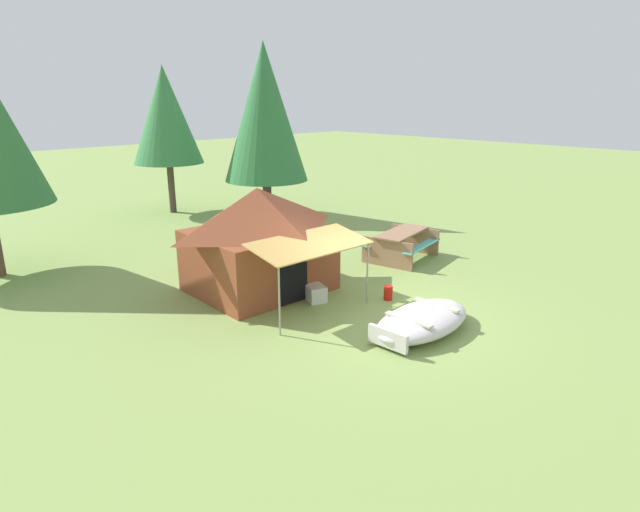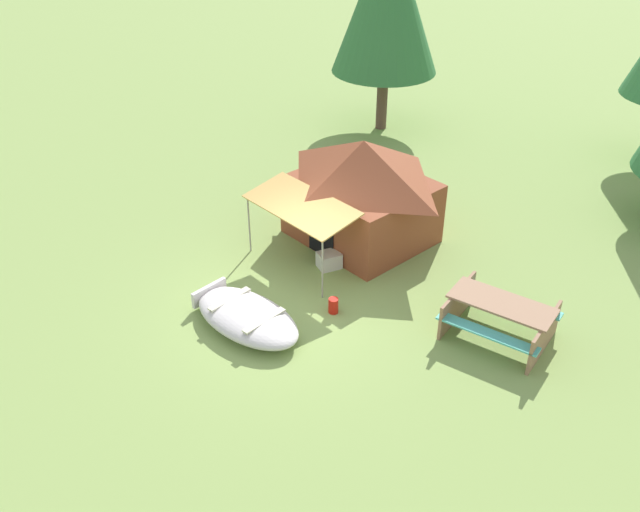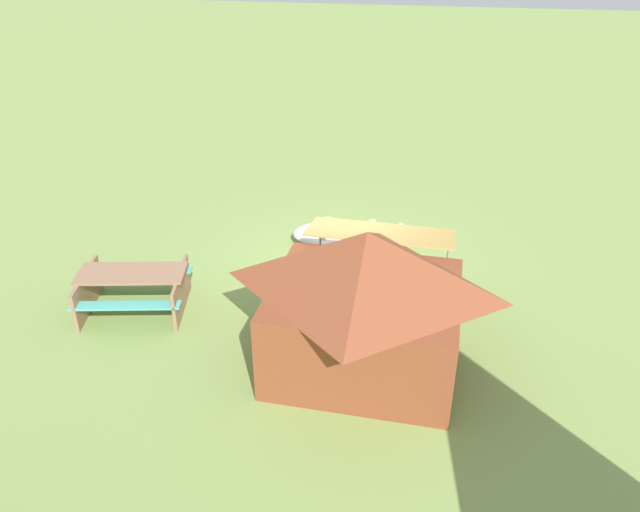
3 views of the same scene
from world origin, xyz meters
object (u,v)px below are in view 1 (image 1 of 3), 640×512
(beached_rowboat, at_px, (422,320))
(canvas_cabin_tent, at_px, (259,238))
(pine_tree_back_right, at_px, (265,113))
(pine_tree_back_left, at_px, (166,115))
(fuel_can, at_px, (388,293))
(cooler_box, at_px, (315,293))
(picnic_table, at_px, (401,242))

(beached_rowboat, distance_m, canvas_cabin_tent, 4.15)
(pine_tree_back_right, bearing_deg, pine_tree_back_left, 124.71)
(fuel_can, bearing_deg, cooler_box, 138.18)
(canvas_cabin_tent, distance_m, picnic_table, 4.37)
(fuel_can, height_order, pine_tree_back_left, pine_tree_back_left)
(picnic_table, xyz_separation_m, cooler_box, (-3.81, -0.60, -0.31))
(picnic_table, bearing_deg, canvas_cabin_tent, 169.15)
(picnic_table, bearing_deg, beached_rowboat, -137.67)
(canvas_cabin_tent, distance_m, pine_tree_back_left, 9.69)
(pine_tree_back_right, bearing_deg, picnic_table, -96.19)
(beached_rowboat, bearing_deg, pine_tree_back_right, 66.98)
(beached_rowboat, bearing_deg, pine_tree_back_left, 81.01)
(canvas_cabin_tent, distance_m, fuel_can, 3.14)
(pine_tree_back_right, bearing_deg, cooler_box, -121.89)
(fuel_can, bearing_deg, pine_tree_back_right, 68.15)
(canvas_cabin_tent, relative_size, pine_tree_back_left, 0.70)
(pine_tree_back_left, bearing_deg, canvas_cabin_tent, -107.44)
(canvas_cabin_tent, xyz_separation_m, pine_tree_back_left, (2.82, 8.97, 2.36))
(picnic_table, relative_size, pine_tree_back_left, 0.40)
(cooler_box, xyz_separation_m, pine_tree_back_left, (2.40, 10.38, 3.41))
(picnic_table, bearing_deg, fuel_can, -147.59)
(beached_rowboat, height_order, picnic_table, picnic_table)
(pine_tree_back_right, bearing_deg, fuel_can, -111.85)
(cooler_box, relative_size, pine_tree_back_left, 0.09)
(picnic_table, distance_m, pine_tree_back_right, 7.46)
(picnic_table, xyz_separation_m, pine_tree_back_right, (0.73, 6.69, 3.22))
(canvas_cabin_tent, relative_size, fuel_can, 11.94)
(canvas_cabin_tent, relative_size, picnic_table, 1.76)
(canvas_cabin_tent, xyz_separation_m, cooler_box, (0.41, -1.41, -1.05))
(beached_rowboat, relative_size, pine_tree_back_right, 0.41)
(canvas_cabin_tent, distance_m, pine_tree_back_right, 8.08)
(beached_rowboat, bearing_deg, fuel_can, 60.76)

